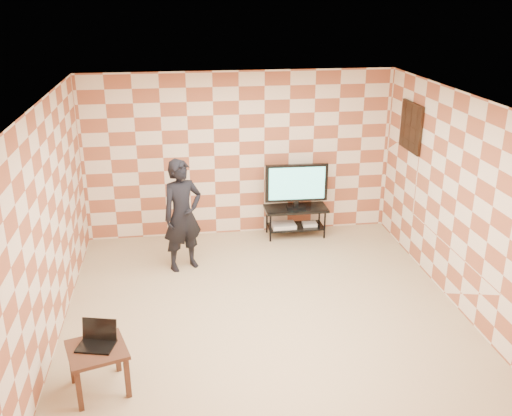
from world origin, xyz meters
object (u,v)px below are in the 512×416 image
object	(u,v)px
tv_stand	(296,215)
side_table	(97,356)
person	(182,215)
tv	(297,184)

from	to	relation	value
tv_stand	side_table	bearing A→B (deg)	-127.92
side_table	person	size ratio (longest dim) A/B	0.42
person	side_table	bearing A→B (deg)	-134.10
side_table	person	world-z (taller)	person
tv_stand	person	distance (m)	2.13
tv	side_table	size ratio (longest dim) A/B	1.46
tv	side_table	bearing A→B (deg)	-127.94
tv_stand	tv	xyz separation A→B (m)	(0.00, -0.00, 0.54)
tv	side_table	distance (m)	4.57
side_table	person	distance (m)	2.86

